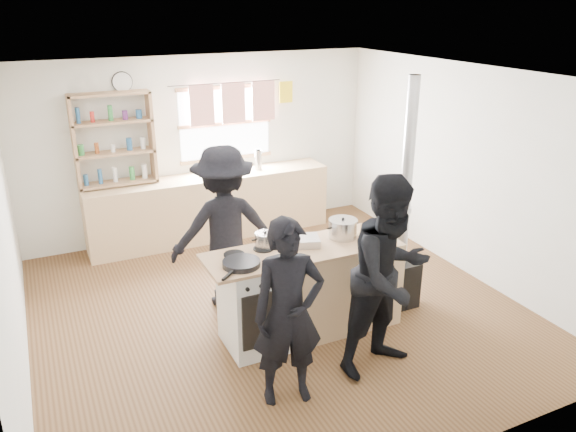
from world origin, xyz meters
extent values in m
cube|color=brown|center=(0.00, 0.00, -0.01)|extent=(5.00, 5.00, 0.01)
cube|color=#D6B281|center=(0.00, 2.22, 0.45)|extent=(3.40, 0.55, 0.90)
cube|color=tan|center=(-1.20, 2.34, 0.94)|extent=(1.00, 0.28, 0.03)
cube|color=tan|center=(-1.20, 2.34, 1.33)|extent=(1.00, 0.28, 0.03)
cube|color=tan|center=(-1.20, 2.34, 1.74)|extent=(1.00, 0.28, 0.03)
cube|color=tan|center=(-1.20, 2.34, 2.08)|extent=(1.00, 0.28, 0.03)
cube|color=tan|center=(-1.68, 2.34, 1.50)|extent=(0.04, 0.28, 1.20)
cube|color=tan|center=(-0.72, 2.34, 1.50)|extent=(0.04, 0.28, 1.20)
cylinder|color=silver|center=(0.73, 2.22, 1.04)|extent=(0.10, 0.10, 0.29)
cube|color=white|center=(-0.45, -0.55, 0.45)|extent=(0.60, 0.60, 0.90)
cube|color=tan|center=(0.45, -0.55, 0.45)|extent=(1.20, 0.60, 0.90)
cube|color=tan|center=(0.00, -0.55, 0.92)|extent=(1.84, 0.64, 0.03)
cylinder|color=black|center=(-0.62, -0.65, 0.96)|extent=(0.48, 0.48, 0.05)
cylinder|color=#366221|center=(-0.62, -0.65, 0.97)|extent=(0.31, 0.31, 0.02)
cube|color=silver|center=(0.09, -0.47, 0.97)|extent=(0.37, 0.34, 0.08)
cube|color=brown|center=(0.09, -0.47, 0.99)|extent=(0.32, 0.29, 0.02)
cylinder|color=#B1B1B3|center=(-0.26, -0.36, 1.00)|extent=(0.20, 0.20, 0.14)
cylinder|color=#B1B1B3|center=(-0.26, -0.36, 1.07)|extent=(0.20, 0.20, 0.01)
sphere|color=black|center=(-0.26, -0.36, 1.09)|extent=(0.03, 0.03, 0.03)
cylinder|color=#B6B6B8|center=(0.53, -0.48, 1.02)|extent=(0.28, 0.28, 0.18)
cylinder|color=#B6B6B8|center=(0.53, -0.48, 1.12)|extent=(0.29, 0.29, 0.01)
sphere|color=black|center=(0.53, -0.48, 1.13)|extent=(0.03, 0.03, 0.03)
cube|color=tan|center=(0.81, -0.59, 0.94)|extent=(0.33, 0.28, 0.02)
cube|color=olive|center=(0.81, -0.59, 1.00)|extent=(0.24, 0.18, 0.10)
cube|color=black|center=(1.26, -0.49, 0.26)|extent=(0.35, 0.35, 0.52)
cylinder|color=#ADADB2|center=(1.26, -0.49, 1.51)|extent=(0.12, 0.12, 1.98)
imported|color=black|center=(-0.51, -1.39, 0.81)|extent=(0.65, 0.49, 1.62)
imported|color=black|center=(0.49, -1.37, 0.92)|extent=(1.00, 0.85, 1.84)
imported|color=black|center=(-0.44, 0.35, 0.90)|extent=(1.21, 0.77, 1.79)
camera|label=1|loc=(-2.19, -4.94, 3.16)|focal=35.00mm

